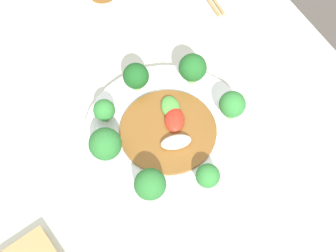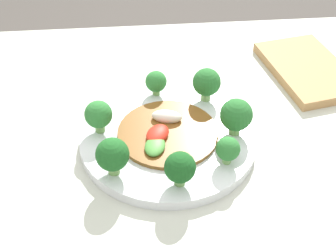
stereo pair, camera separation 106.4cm
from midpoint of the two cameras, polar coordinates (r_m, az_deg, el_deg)
name	(u,v)px [view 2 (the right image)]	position (r m, az deg, el deg)	size (l,w,h in m)	color
plate	(168,139)	(0.67, -9.20, -39.88)	(0.32, 0.32, 0.02)	silver
broccoli_north	(98,115)	(0.65, -22.78, -36.35)	(0.05, 0.05, 0.06)	#70A356
broccoli_southwest	(228,149)	(0.62, 2.06, -45.97)	(0.04, 0.04, 0.05)	#89B76B
broccoli_northwest	(112,155)	(0.63, -22.72, -45.82)	(0.05, 0.05, 0.07)	#7AAD5B
broccoli_east	(156,82)	(0.67, -10.41, -28.81)	(0.04, 0.04, 0.05)	#7AAD5B
broccoli_west	(180,168)	(0.62, -9.28, -50.06)	(0.05, 0.05, 0.06)	#70A356
broccoli_south	(236,115)	(0.62, 4.31, -38.94)	(0.06, 0.06, 0.07)	#7AAD5B
broccoli_southeast	(207,83)	(0.64, -0.91, -30.32)	(0.05, 0.05, 0.07)	#89B76B
stirfry_center	(166,132)	(0.66, -9.79, -39.66)	(0.18, 0.18, 0.03)	brown
cutting_board	(308,69)	(0.77, 17.97, -21.82)	(0.26, 0.19, 0.02)	#AD7F4C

